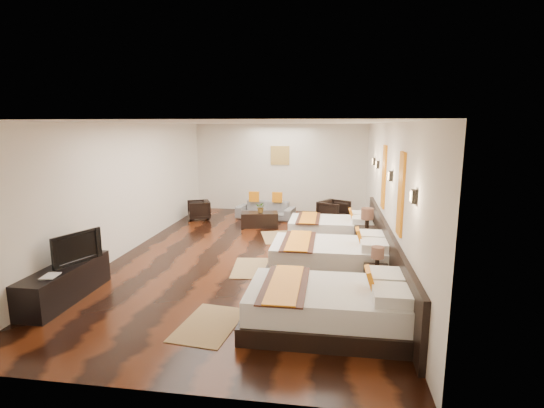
% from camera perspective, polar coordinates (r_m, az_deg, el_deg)
% --- Properties ---
extents(floor, '(5.50, 9.50, 0.01)m').
position_cam_1_polar(floor, '(8.99, -2.76, -6.95)').
color(floor, black).
rests_on(floor, ground).
extents(ceiling, '(5.50, 9.50, 0.01)m').
position_cam_1_polar(ceiling, '(8.56, -2.93, 11.19)').
color(ceiling, white).
rests_on(ceiling, floor).
extents(back_wall, '(5.50, 0.01, 2.80)m').
position_cam_1_polar(back_wall, '(13.32, 1.12, 5.03)').
color(back_wall, silver).
rests_on(back_wall, floor).
extents(left_wall, '(0.01, 9.50, 2.80)m').
position_cam_1_polar(left_wall, '(9.58, -19.21, 2.16)').
color(left_wall, silver).
rests_on(left_wall, floor).
extents(right_wall, '(0.01, 9.50, 2.80)m').
position_cam_1_polar(right_wall, '(8.58, 15.50, 1.41)').
color(right_wall, silver).
rests_on(right_wall, floor).
extents(headboard_panel, '(0.08, 6.60, 0.90)m').
position_cam_1_polar(headboard_panel, '(8.01, 15.56, -6.23)').
color(headboard_panel, black).
rests_on(headboard_panel, floor).
extents(bed_near, '(2.31, 1.45, 0.88)m').
position_cam_1_polar(bed_near, '(5.86, 8.15, -13.90)').
color(bed_near, black).
rests_on(bed_near, floor).
extents(bed_mid, '(2.28, 1.43, 0.87)m').
position_cam_1_polar(bed_mid, '(7.94, 8.24, -7.23)').
color(bed_mid, black).
rests_on(bed_mid, floor).
extents(bed_far, '(2.07, 1.30, 0.79)m').
position_cam_1_polar(bed_far, '(10.11, 8.27, -3.45)').
color(bed_far, black).
rests_on(bed_far, floor).
extents(nightstand_a, '(0.40, 0.40, 0.78)m').
position_cam_1_polar(nightstand_a, '(7.17, 14.26, -9.67)').
color(nightstand_a, black).
rests_on(nightstand_a, floor).
extents(nightstand_b, '(0.50, 0.50, 1.00)m').
position_cam_1_polar(nightstand_b, '(9.23, 12.93, -4.50)').
color(nightstand_b, black).
rests_on(nightstand_b, floor).
extents(jute_mat_near, '(0.89, 1.28, 0.01)m').
position_cam_1_polar(jute_mat_near, '(6.06, -8.69, -16.16)').
color(jute_mat_near, '#96774C').
rests_on(jute_mat_near, floor).
extents(jute_mat_mid, '(0.87, 1.27, 0.01)m').
position_cam_1_polar(jute_mat_mid, '(8.15, -2.71, -8.82)').
color(jute_mat_mid, '#96774C').
rests_on(jute_mat_mid, floor).
extents(jute_mat_far, '(1.04, 1.36, 0.01)m').
position_cam_1_polar(jute_mat_far, '(10.29, 0.85, -4.61)').
color(jute_mat_far, '#96774C').
rests_on(jute_mat_far, floor).
extents(tv_console, '(0.50, 1.80, 0.55)m').
position_cam_1_polar(tv_console, '(7.45, -26.70, -9.72)').
color(tv_console, black).
rests_on(tv_console, floor).
extents(tv, '(0.42, 0.87, 0.51)m').
position_cam_1_polar(tv, '(7.44, -25.75, -5.38)').
color(tv, black).
rests_on(tv, tv_console).
extents(book, '(0.25, 0.31, 0.03)m').
position_cam_1_polar(book, '(7.00, -29.12, -8.74)').
color(book, black).
rests_on(book, tv_console).
extents(figurine, '(0.36, 0.36, 0.33)m').
position_cam_1_polar(figurine, '(7.87, -24.07, -5.08)').
color(figurine, brown).
rests_on(figurine, tv_console).
extents(sofa, '(1.81, 0.94, 0.50)m').
position_cam_1_polar(sofa, '(12.32, -0.89, -0.84)').
color(sofa, slate).
rests_on(sofa, floor).
extents(armchair_left, '(0.82, 0.81, 0.57)m').
position_cam_1_polar(armchair_left, '(12.36, -10.10, -0.83)').
color(armchair_left, black).
rests_on(armchair_left, floor).
extents(armchair_right, '(1.00, 0.99, 0.67)m').
position_cam_1_polar(armchair_right, '(11.72, 8.56, -1.15)').
color(armchair_right, black).
rests_on(armchair_right, floor).
extents(coffee_table, '(1.08, 0.68, 0.40)m').
position_cam_1_polar(coffee_table, '(11.32, -1.74, -2.16)').
color(coffee_table, black).
rests_on(coffee_table, floor).
extents(table_plant, '(0.31, 0.28, 0.30)m').
position_cam_1_polar(table_plant, '(11.23, -1.53, -0.44)').
color(table_plant, '#23561C').
rests_on(table_plant, coffee_table).
extents(orange_panel_a, '(0.04, 0.40, 1.30)m').
position_cam_1_polar(orange_panel_a, '(6.67, 17.42, 1.32)').
color(orange_panel_a, '#D86014').
rests_on(orange_panel_a, right_wall).
extents(orange_panel_b, '(0.04, 0.40, 1.30)m').
position_cam_1_polar(orange_panel_b, '(8.83, 15.24, 3.66)').
color(orange_panel_b, '#D86014').
rests_on(orange_panel_b, right_wall).
extents(sconce_near, '(0.07, 0.12, 0.18)m').
position_cam_1_polar(sconce_near, '(5.57, 18.98, 1.00)').
color(sconce_near, black).
rests_on(sconce_near, right_wall).
extents(sconce_mid, '(0.07, 0.12, 0.18)m').
position_cam_1_polar(sconce_mid, '(7.72, 16.05, 3.76)').
color(sconce_mid, black).
rests_on(sconce_mid, right_wall).
extents(sconce_far, '(0.07, 0.12, 0.18)m').
position_cam_1_polar(sconce_far, '(9.90, 14.39, 5.31)').
color(sconce_far, black).
rests_on(sconce_far, right_wall).
extents(sconce_lounge, '(0.07, 0.12, 0.18)m').
position_cam_1_polar(sconce_lounge, '(10.79, 13.91, 5.76)').
color(sconce_lounge, black).
rests_on(sconce_lounge, right_wall).
extents(gold_artwork, '(0.60, 0.04, 0.60)m').
position_cam_1_polar(gold_artwork, '(13.27, 1.11, 6.74)').
color(gold_artwork, '#AD873F').
rests_on(gold_artwork, back_wall).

